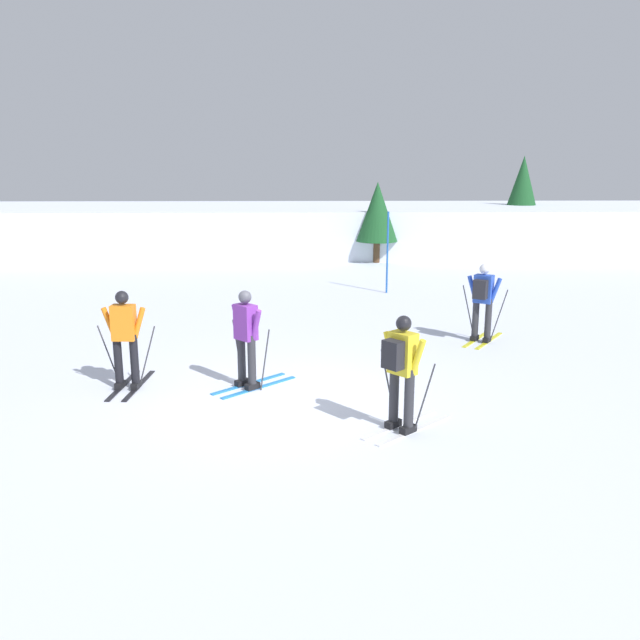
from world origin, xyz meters
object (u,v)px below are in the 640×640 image
Objects in this scene: trail_marker_pole at (387,253)px; conifer_far_right at (522,193)px; skier_yellow at (401,368)px; skier_blue at (483,299)px; conifer_far_left at (377,212)px; skier_purple at (246,337)px; skier_orange at (125,337)px.

conifer_far_right is (7.50, 10.77, 1.28)m from trail_marker_pole.
conifer_far_right is (8.63, 21.20, 1.53)m from skier_yellow.
trail_marker_pole reaches higher than skier_yellow.
skier_yellow is 22.94m from conifer_far_right.
skier_yellow is 1.00× the size of skier_blue.
conifer_far_left is at bearing 86.47° from trail_marker_pole.
skier_orange is at bearing 179.34° from skier_purple.
skier_yellow is at bearing -117.11° from skier_blue.
conifer_far_left is at bearing -147.39° from conifer_far_right.
skier_orange is at bearing -124.09° from conifer_far_right.
conifer_far_right reaches higher than skier_purple.
conifer_far_right is (10.97, 19.26, 1.57)m from skier_purple.
skier_orange is at bearing -123.09° from trail_marker_pole.
skier_blue is at bearing 30.81° from skier_purple.
skier_purple is 22.23m from conifer_far_right.
skier_purple is 0.71× the size of trail_marker_pole.
skier_yellow is 10.50m from trail_marker_pole.
skier_purple is 15.24m from conifer_far_left.
skier_yellow and skier_orange have the same top height.
trail_marker_pole reaches higher than skier_purple.
skier_yellow is 1.00× the size of skier_purple.
conifer_far_left is at bearing 94.56° from skier_blue.
trail_marker_pole is at bearing 83.82° from skier_yellow.
skier_blue and skier_purple have the same top height.
trail_marker_pole is at bearing 56.91° from skier_orange.
conifer_far_left is (0.38, 6.22, 0.75)m from trail_marker_pole.
skier_blue is 5.59m from skier_purple.
skier_yellow is at bearing -24.08° from skier_orange.
conifer_far_left reaches higher than trail_marker_pole.
conifer_far_right is at bearing 60.34° from skier_purple.
skier_blue is 11.93m from conifer_far_left.
skier_orange is 0.71× the size of trail_marker_pole.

